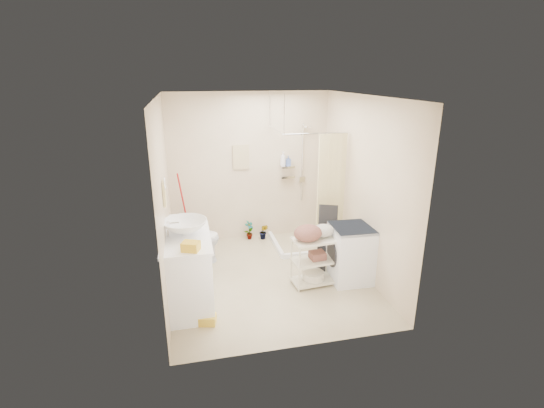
# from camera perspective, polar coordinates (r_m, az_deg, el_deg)

# --- Properties ---
(floor) EXTENTS (3.20, 3.20, 0.00)m
(floor) POSITION_cam_1_polar(r_m,az_deg,el_deg) (5.94, -0.43, -10.55)
(floor) COLOR #BDB18E
(floor) RESTS_ON ground
(ceiling) EXTENTS (2.80, 3.20, 0.04)m
(ceiling) POSITION_cam_1_polar(r_m,az_deg,el_deg) (5.21, -0.50, 15.35)
(ceiling) COLOR silver
(ceiling) RESTS_ON ground
(wall_back) EXTENTS (2.80, 0.04, 2.60)m
(wall_back) POSITION_cam_1_polar(r_m,az_deg,el_deg) (6.96, -3.27, 5.27)
(wall_back) COLOR beige
(wall_back) RESTS_ON ground
(wall_front) EXTENTS (2.80, 0.04, 2.60)m
(wall_front) POSITION_cam_1_polar(r_m,az_deg,el_deg) (3.98, 4.45, -5.00)
(wall_front) COLOR beige
(wall_front) RESTS_ON ground
(wall_left) EXTENTS (0.04, 3.20, 2.60)m
(wall_left) POSITION_cam_1_polar(r_m,az_deg,el_deg) (5.33, -15.33, 0.52)
(wall_left) COLOR beige
(wall_left) RESTS_ON ground
(wall_right) EXTENTS (0.04, 3.20, 2.60)m
(wall_right) POSITION_cam_1_polar(r_m,az_deg,el_deg) (5.88, 13.00, 2.36)
(wall_right) COLOR beige
(wall_right) RESTS_ON ground
(vanity) EXTENTS (0.61, 1.09, 0.96)m
(vanity) POSITION_cam_1_polar(r_m,az_deg,el_deg) (5.19, -12.07, -9.58)
(vanity) COLOR white
(vanity) RESTS_ON ground
(sink) EXTENTS (0.69, 0.69, 0.19)m
(sink) POSITION_cam_1_polar(r_m,az_deg,el_deg) (5.03, -12.48, -3.31)
(sink) COLOR silver
(sink) RESTS_ON vanity
(counter_basket) EXTENTS (0.23, 0.21, 0.11)m
(counter_basket) POSITION_cam_1_polar(r_m,az_deg,el_deg) (4.59, -11.69, -6.02)
(counter_basket) COLOR gold
(counter_basket) RESTS_ON vanity
(floor_basket) EXTENTS (0.33, 0.28, 0.16)m
(floor_basket) POSITION_cam_1_polar(r_m,az_deg,el_deg) (4.99, -9.33, -15.97)
(floor_basket) COLOR yellow
(floor_basket) RESTS_ON ground
(toilet) EXTENTS (0.80, 0.49, 0.78)m
(toilet) POSITION_cam_1_polar(r_m,az_deg,el_deg) (6.34, -11.16, -5.04)
(toilet) COLOR white
(toilet) RESTS_ON ground
(mop) EXTENTS (0.14, 0.14, 1.33)m
(mop) POSITION_cam_1_polar(r_m,az_deg,el_deg) (6.88, -12.93, -0.84)
(mop) COLOR #AB1515
(mop) RESTS_ON ground
(potted_plant_a) EXTENTS (0.22, 0.21, 0.35)m
(potted_plant_a) POSITION_cam_1_polar(r_m,az_deg,el_deg) (7.16, -3.31, -3.79)
(potted_plant_a) COLOR brown
(potted_plant_a) RESTS_ON ground
(potted_plant_b) EXTENTS (0.20, 0.18, 0.29)m
(potted_plant_b) POSITION_cam_1_polar(r_m,az_deg,el_deg) (7.17, -1.21, -4.02)
(potted_plant_b) COLOR #984629
(potted_plant_b) RESTS_ON ground
(hanging_towel) EXTENTS (0.28, 0.03, 0.42)m
(hanging_towel) POSITION_cam_1_polar(r_m,az_deg,el_deg) (6.87, -4.51, 6.78)
(hanging_towel) COLOR beige
(hanging_towel) RESTS_ON wall_back
(towel_ring) EXTENTS (0.04, 0.22, 0.34)m
(towel_ring) POSITION_cam_1_polar(r_m,az_deg,el_deg) (5.09, -15.34, 1.69)
(towel_ring) COLOR #D9C884
(towel_ring) RESTS_ON wall_left
(tp_holder) EXTENTS (0.08, 0.12, 0.14)m
(tp_holder) POSITION_cam_1_polar(r_m,az_deg,el_deg) (5.58, -14.41, -4.98)
(tp_holder) COLOR white
(tp_holder) RESTS_ON wall_left
(shower) EXTENTS (1.10, 1.10, 2.10)m
(shower) POSITION_cam_1_polar(r_m,az_deg,el_deg) (6.69, 4.76, 2.49)
(shower) COLOR white
(shower) RESTS_ON ground
(shampoo_bottle_a) EXTENTS (0.13, 0.13, 0.25)m
(shampoo_bottle_a) POSITION_cam_1_polar(r_m,az_deg,el_deg) (6.97, 1.60, 6.54)
(shampoo_bottle_a) COLOR silver
(shampoo_bottle_a) RESTS_ON shower
(shampoo_bottle_b) EXTENTS (0.09, 0.09, 0.18)m
(shampoo_bottle_b) POSITION_cam_1_polar(r_m,az_deg,el_deg) (7.01, 2.38, 6.28)
(shampoo_bottle_b) COLOR #445A9B
(shampoo_bottle_b) RESTS_ON shower
(washing_machine) EXTENTS (0.58, 0.60, 0.83)m
(washing_machine) POSITION_cam_1_polar(r_m,az_deg,el_deg) (5.82, 11.35, -7.03)
(washing_machine) COLOR silver
(washing_machine) RESTS_ON ground
(laundry_rack) EXTENTS (0.63, 0.41, 0.83)m
(laundry_rack) POSITION_cam_1_polar(r_m,az_deg,el_deg) (5.63, 6.09, -7.66)
(laundry_rack) COLOR beige
(laundry_rack) RESTS_ON ground
(ironing_board) EXTENTS (0.30, 0.10, 1.05)m
(ironing_board) POSITION_cam_1_polar(r_m,az_deg,el_deg) (5.98, 7.99, -4.94)
(ironing_board) COLOR black
(ironing_board) RESTS_ON ground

